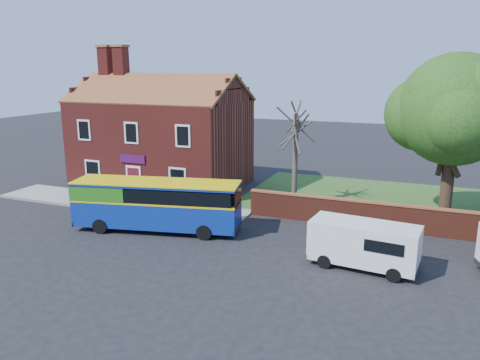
% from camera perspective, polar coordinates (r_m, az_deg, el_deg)
% --- Properties ---
extents(ground, '(120.00, 120.00, 0.00)m').
position_cam_1_polar(ground, '(24.33, -8.92, -8.24)').
color(ground, black).
rests_on(ground, ground).
extents(pavement, '(18.00, 3.50, 0.12)m').
position_cam_1_polar(pavement, '(32.55, -14.41, -2.75)').
color(pavement, gray).
rests_on(pavement, ground).
extents(kerb, '(18.00, 0.15, 0.14)m').
position_cam_1_polar(kerb, '(31.22, -16.30, -3.55)').
color(kerb, slate).
rests_on(kerb, ground).
extents(grass_strip, '(26.00, 12.00, 0.04)m').
position_cam_1_polar(grass_strip, '(33.56, 23.14, -3.01)').
color(grass_strip, '#426B28').
rests_on(grass_strip, ground).
extents(shop_building, '(12.30, 8.13, 10.50)m').
position_cam_1_polar(shop_building, '(36.51, -9.46, 4.64)').
color(shop_building, maroon).
rests_on(shop_building, ground).
extents(boundary_wall, '(22.00, 0.38, 1.60)m').
position_cam_1_polar(boundary_wall, '(27.58, 23.45, -4.79)').
color(boundary_wall, maroon).
rests_on(boundary_wall, ground).
extents(bus, '(9.55, 4.25, 2.83)m').
position_cam_1_polar(bus, '(26.66, -10.69, -2.70)').
color(bus, navy).
rests_on(bus, ground).
extents(van_near, '(4.99, 2.41, 2.11)m').
position_cam_1_polar(van_near, '(22.20, 14.90, -7.44)').
color(van_near, white).
rests_on(van_near, ground).
extents(large_tree, '(8.06, 6.38, 9.83)m').
position_cam_1_polar(large_tree, '(29.50, 24.85, 7.41)').
color(large_tree, black).
rests_on(large_tree, ground).
extents(bare_tree, '(2.47, 2.94, 6.59)m').
position_cam_1_polar(bare_tree, '(30.60, 6.74, 2.96)').
color(bare_tree, '#4C4238').
rests_on(bare_tree, ground).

